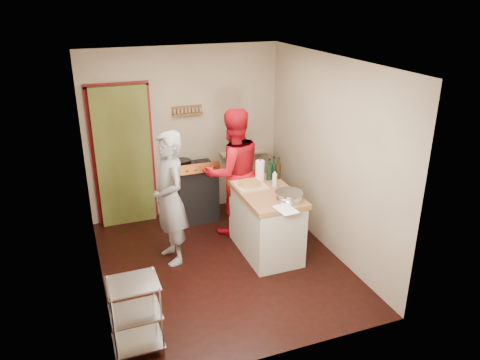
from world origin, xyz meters
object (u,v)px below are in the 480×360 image
stove (195,191)px  person_stripe (170,199)px  island (266,220)px  wire_shelving (135,313)px  person_red (233,172)px

stove → person_stripe: person_stripe is taller
island → person_stripe: bearing=168.6°
stove → island: (0.61, -1.32, 0.03)m
stove → island: island is taller
wire_shelving → stove: bearing=63.1°
wire_shelving → person_red: size_ratio=0.43×
island → person_red: 0.88m
wire_shelving → person_stripe: person_stripe is taller
island → person_stripe: size_ratio=0.76×
person_red → person_stripe: bearing=20.0°
wire_shelving → person_red: 2.71m
wire_shelving → person_stripe: bearing=65.3°
island → person_red: (-0.20, 0.73, 0.45)m
person_stripe → person_red: bearing=107.0°
person_stripe → person_red: (1.02, 0.48, 0.05)m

